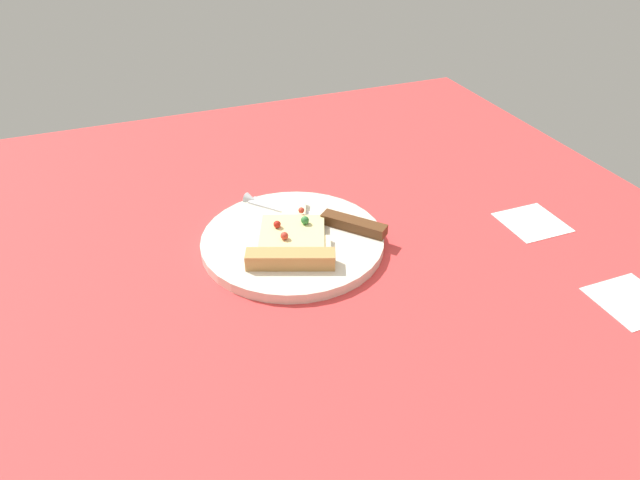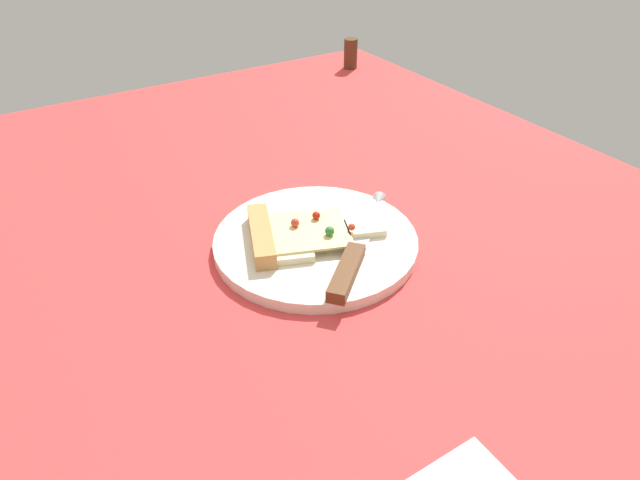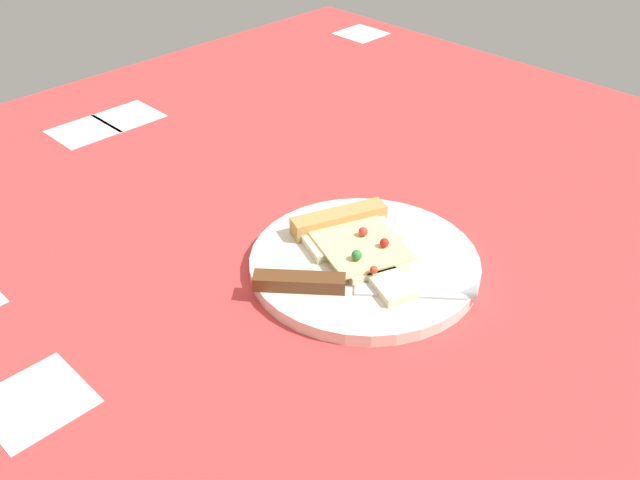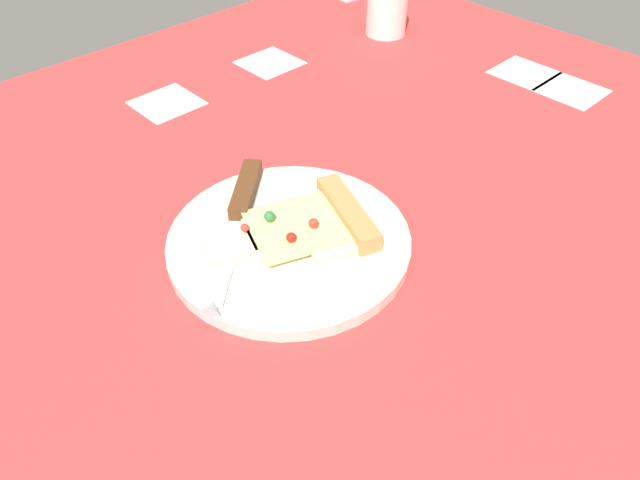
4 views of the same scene
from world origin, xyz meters
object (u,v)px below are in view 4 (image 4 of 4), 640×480
Objects in this scene: plate at (289,241)px; pizza_slice at (311,225)px; knife at (239,215)px; drinking_glass at (387,9)px.

plate is 3.02cm from pizza_slice.
drinking_glass is at bearing -105.91° from knife.
pizza_slice is at bearing -56.57° from drinking_glass.
drinking_glass is (-25.13, 53.27, 2.29)cm from knife.
drinking_glass is (-31.23, 51.16, 3.64)cm from plate.
plate is 1.40× the size of pizza_slice.
drinking_glass is at bearing -35.29° from pizza_slice.
knife is (-7.04, -4.52, -0.19)cm from pizza_slice.
knife is at bearing -64.74° from drinking_glass.
knife reaches higher than plate.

